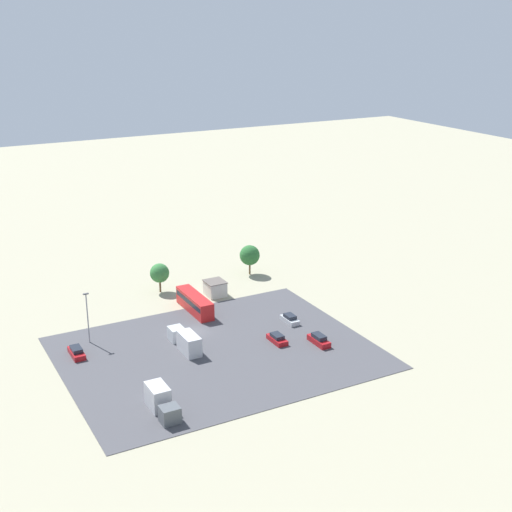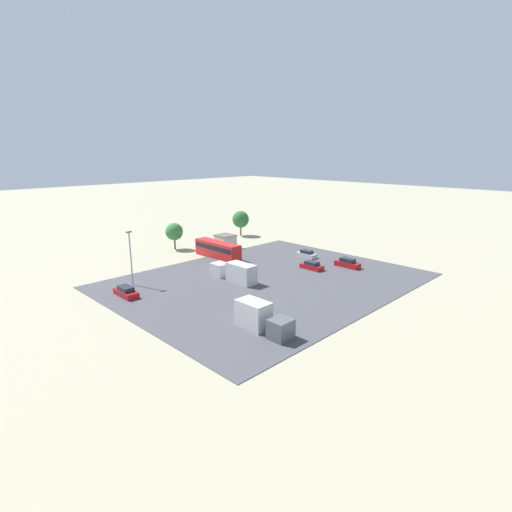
{
  "view_description": "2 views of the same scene",
  "coord_description": "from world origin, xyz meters",
  "views": [
    {
      "loc": [
        43.15,
        101.77,
        50.98
      ],
      "look_at": [
        3.87,
        29.08,
        22.91
      ],
      "focal_mm": 50.0,
      "sensor_mm": 36.0,
      "label": 1
    },
    {
      "loc": [
        45.29,
        51.65,
        20.51
      ],
      "look_at": [
        -0.98,
        5.34,
        3.31
      ],
      "focal_mm": 28.0,
      "sensor_mm": 36.0,
      "label": 2
    }
  ],
  "objects": [
    {
      "name": "parked_car_0",
      "position": [
        -15.93,
        13.99,
        0.76
      ],
      "size": [
        1.73,
        4.66,
        1.64
      ],
      "color": "maroon",
      "rests_on": "ground"
    },
    {
      "name": "parked_truck_1",
      "position": [
        3.9,
        5.4,
        1.51
      ],
      "size": [
        2.35,
        9.17,
        3.12
      ],
      "rotation": [
        0.0,
        0.0,
        3.14
      ],
      "color": "#ADB2B7",
      "rests_on": "ground"
    },
    {
      "name": "parked_truck_0",
      "position": [
        14.26,
        21.41,
        1.59
      ],
      "size": [
        2.5,
        7.51,
        3.29
      ],
      "color": "#4C5156",
      "rests_on": "ground"
    },
    {
      "name": "light_pole_lot_centre",
      "position": [
        16.81,
        -4.34,
        4.82
      ],
      "size": [
        0.9,
        0.28,
        8.62
      ],
      "color": "gray",
      "rests_on": "ground"
    },
    {
      "name": "bus",
      "position": [
        -3.62,
        -8.04,
        1.77
      ],
      "size": [
        2.63,
        11.23,
        3.15
      ],
      "color": "red",
      "rests_on": "ground"
    },
    {
      "name": "parked_car_1",
      "position": [
        -16.16,
        4.43,
        0.68
      ],
      "size": [
        1.77,
        4.03,
        1.44
      ],
      "rotation": [
        0.0,
        0.0,
        3.14
      ],
      "color": "#ADB2B7",
      "rests_on": "ground"
    },
    {
      "name": "parked_car_3",
      "position": [
        -10.26,
        10.21,
        0.67
      ],
      "size": [
        1.82,
        4.23,
        1.41
      ],
      "color": "maroon",
      "rests_on": "ground"
    },
    {
      "name": "ground_plane",
      "position": [
        0.0,
        0.0,
        0.0
      ],
      "size": [
        400.0,
        400.0,
        0.0
      ],
      "primitive_type": "plane",
      "color": "gray"
    },
    {
      "name": "parking_lot_surface",
      "position": [
        0.0,
        9.0,
        0.04
      ],
      "size": [
        47.87,
        37.84,
        0.08
      ],
      "color": "#424247",
      "rests_on": "ground"
    },
    {
      "name": "tree_apron_mid",
      "position": [
        -1.61,
        -20.08,
        3.86
      ],
      "size": [
        3.73,
        3.73,
        5.74
      ],
      "color": "brown",
      "rests_on": "ground"
    },
    {
      "name": "shed_building",
      "position": [
        -10.18,
        -13.36,
        1.46
      ],
      "size": [
        3.66,
        3.99,
        2.9
      ],
      "color": "silver",
      "rests_on": "ground"
    },
    {
      "name": "parked_car_2",
      "position": [
        19.96,
        -0.5,
        0.69
      ],
      "size": [
        1.8,
        4.59,
        1.47
      ],
      "color": "maroon",
      "rests_on": "ground"
    },
    {
      "name": "tree_near_shed",
      "position": [
        -21.49,
        -20.58,
        4.13
      ],
      "size": [
        4.14,
        4.14,
        6.21
      ],
      "color": "brown",
      "rests_on": "ground"
    }
  ]
}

